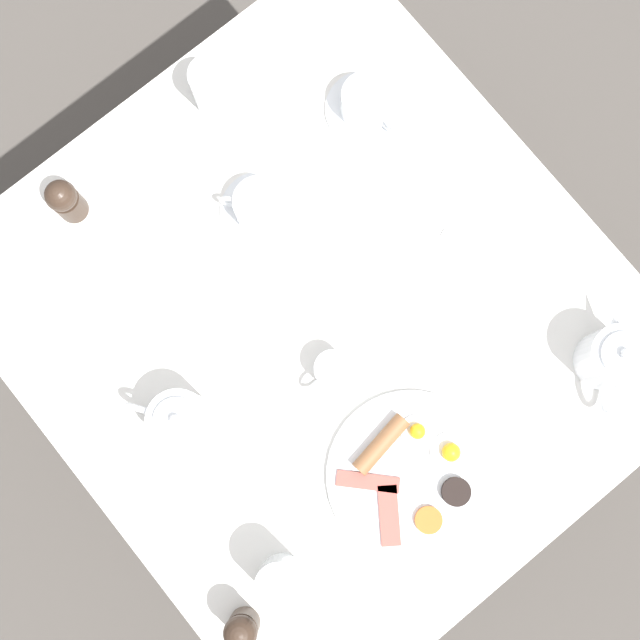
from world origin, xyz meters
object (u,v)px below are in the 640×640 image
at_px(knife_by_plate, 157,246).
at_px(pepper_grinder, 65,200).
at_px(teacup_with_saucer_right, 367,104).
at_px(spoon_for_tea, 383,291).
at_px(teapot_near, 180,421).
at_px(creamer_jug, 332,370).
at_px(teacup_with_saucer_left, 260,207).
at_px(breakfast_plate, 412,474).
at_px(water_glass_tall, 280,582).
at_px(water_glass_short, 213,87).
at_px(salt_grinder, 242,629).
at_px(fork_by_plate, 486,259).
at_px(teapot_far, 613,359).

bearing_deg(knife_by_plate, pepper_grinder, -63.59).
relative_size(teacup_with_saucer_right, spoon_for_tea, 0.95).
relative_size(pepper_grinder, spoon_for_tea, 0.73).
distance_m(teapot_near, teacup_with_saucer_right, 0.63).
bearing_deg(spoon_for_tea, creamer_jug, 18.58).
relative_size(teacup_with_saucer_left, creamer_jug, 1.66).
relative_size(breakfast_plate, spoon_for_tea, 1.90).
xyz_separation_m(water_glass_tall, creamer_jug, (-0.28, -0.21, -0.03)).
distance_m(water_glass_short, spoon_for_tea, 0.46).
relative_size(teapot_near, pepper_grinder, 1.51).
bearing_deg(teapot_near, pepper_grinder, 135.34).
bearing_deg(spoon_for_tea, water_glass_tall, 31.14).
relative_size(water_glass_short, spoon_for_tea, 0.69).
height_order(teapot_near, water_glass_short, teapot_near).
distance_m(salt_grinder, spoon_for_tea, 0.60).
height_order(teapot_near, knife_by_plate, teapot_near).
height_order(breakfast_plate, fork_by_plate, breakfast_plate).
relative_size(teacup_with_saucer_left, pepper_grinder, 1.30).
bearing_deg(water_glass_tall, teacup_with_saucer_left, -125.43).
bearing_deg(creamer_jug, teapot_near, -20.24).
bearing_deg(fork_by_plate, salt_grinder, 16.71).
height_order(water_glass_short, salt_grinder, salt_grinder).
relative_size(water_glass_short, creamer_jug, 1.21).
relative_size(water_glass_short, knife_by_plate, 0.66).
distance_m(teapot_far, salt_grinder, 0.74).
height_order(water_glass_short, spoon_for_tea, water_glass_short).
relative_size(pepper_grinder, knife_by_plate, 0.70).
bearing_deg(creamer_jug, fork_by_plate, 176.97).
bearing_deg(spoon_for_tea, teapot_far, 122.60).
bearing_deg(water_glass_short, teacup_with_saucer_left, 72.07).
height_order(teapot_near, water_glass_tall, teapot_near).
height_order(teapot_far, water_glass_short, teapot_far).
bearing_deg(water_glass_short, fork_by_plate, 109.00).
bearing_deg(teapot_far, knife_by_plate, 81.36).
height_order(teacup_with_saucer_left, water_glass_tall, water_glass_tall).
height_order(teacup_with_saucer_right, salt_grinder, salt_grinder).
relative_size(creamer_jug, pepper_grinder, 0.78).
bearing_deg(teapot_far, breakfast_plate, 125.88).
distance_m(water_glass_tall, salt_grinder, 0.10).
relative_size(teacup_with_saucer_left, fork_by_plate, 0.83).
xyz_separation_m(teacup_with_saucer_left, pepper_grinder, (0.25, -0.21, 0.03)).
bearing_deg(water_glass_short, pepper_grinder, 0.36).
xyz_separation_m(teapot_near, water_glass_short, (-0.40, -0.42, -0.00)).
height_order(creamer_jug, knife_by_plate, creamer_jug).
xyz_separation_m(breakfast_plate, pepper_grinder, (0.16, -0.72, 0.05)).
bearing_deg(creamer_jug, knife_by_plate, -75.03).
height_order(pepper_grinder, spoon_for_tea, pepper_grinder).
distance_m(teacup_with_saucer_left, creamer_jug, 0.31).
height_order(teapot_far, salt_grinder, teapot_far).
bearing_deg(water_glass_tall, teapot_far, 173.89).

